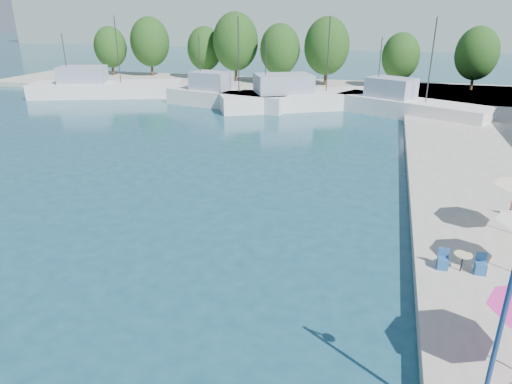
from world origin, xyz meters
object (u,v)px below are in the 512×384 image
(trawler_01, at_px, (103,88))
(trawler_02, at_px, (225,97))
(trawler_03, at_px, (304,98))
(trawler_04, at_px, (406,106))

(trawler_01, height_order, trawler_02, same)
(trawler_01, bearing_deg, trawler_03, -21.36)
(trawler_01, distance_m, trawler_04, 37.37)
(trawler_01, xyz_separation_m, trawler_03, (26.28, -0.20, -0.00))
(trawler_03, height_order, trawler_04, same)
(trawler_02, height_order, trawler_03, same)
(trawler_01, distance_m, trawler_03, 26.28)
(trawler_03, bearing_deg, trawler_04, -36.36)
(trawler_03, xyz_separation_m, trawler_04, (11.04, -1.67, 0.00))
(trawler_02, xyz_separation_m, trawler_04, (19.98, 0.03, -0.00))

